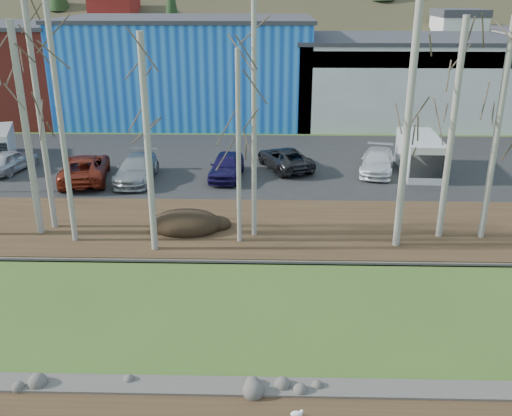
{
  "coord_description": "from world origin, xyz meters",
  "views": [
    {
      "loc": [
        0.94,
        -10.05,
        10.6
      ],
      "look_at": [
        0.39,
        10.76,
        2.5
      ],
      "focal_mm": 40.0,
      "sensor_mm": 36.0,
      "label": 1
    }
  ],
  "objects_px": {
    "car_0": "(10,161)",
    "car_5": "(377,162)",
    "car_4": "(285,158)",
    "car_2": "(136,169)",
    "car_1": "(85,168)",
    "van_white": "(420,156)",
    "car_3": "(227,166)",
    "seagull": "(297,414)"
  },
  "relations": [
    {
      "from": "car_0",
      "to": "car_5",
      "type": "relative_size",
      "value": 0.86
    },
    {
      "from": "car_4",
      "to": "car_5",
      "type": "xyz_separation_m",
      "value": [
        5.55,
        -0.62,
        0.01
      ]
    },
    {
      "from": "car_2",
      "to": "car_1",
      "type": "bearing_deg",
      "value": 179.82
    },
    {
      "from": "car_2",
      "to": "van_white",
      "type": "distance_m",
      "value": 16.71
    },
    {
      "from": "car_3",
      "to": "car_5",
      "type": "relative_size",
      "value": 0.93
    },
    {
      "from": "car_5",
      "to": "car_3",
      "type": "bearing_deg",
      "value": -158.35
    },
    {
      "from": "car_1",
      "to": "car_3",
      "type": "distance_m",
      "value": 8.15
    },
    {
      "from": "car_4",
      "to": "car_5",
      "type": "distance_m",
      "value": 5.59
    },
    {
      "from": "car_0",
      "to": "car_2",
      "type": "distance_m",
      "value": 8.18
    },
    {
      "from": "car_4",
      "to": "van_white",
      "type": "distance_m",
      "value": 8.08
    },
    {
      "from": "car_0",
      "to": "car_5",
      "type": "bearing_deg",
      "value": -165.36
    },
    {
      "from": "car_0",
      "to": "car_1",
      "type": "xyz_separation_m",
      "value": [
        5.05,
        -1.54,
        0.08
      ]
    },
    {
      "from": "car_1",
      "to": "car_2",
      "type": "relative_size",
      "value": 1.12
    },
    {
      "from": "car_3",
      "to": "car_4",
      "type": "distance_m",
      "value": 3.94
    },
    {
      "from": "car_1",
      "to": "car_5",
      "type": "height_order",
      "value": "car_1"
    },
    {
      "from": "seagull",
      "to": "car_5",
      "type": "bearing_deg",
      "value": 67.99
    },
    {
      "from": "car_4",
      "to": "seagull",
      "type": "bearing_deg",
      "value": 66.48
    },
    {
      "from": "car_0",
      "to": "van_white",
      "type": "bearing_deg",
      "value": -165.75
    },
    {
      "from": "van_white",
      "to": "car_1",
      "type": "bearing_deg",
      "value": -171.82
    },
    {
      "from": "car_1",
      "to": "car_2",
      "type": "distance_m",
      "value": 2.98
    },
    {
      "from": "car_5",
      "to": "car_0",
      "type": "bearing_deg",
      "value": -165.57
    },
    {
      "from": "car_5",
      "to": "seagull",
      "type": "bearing_deg",
      "value": -91.71
    },
    {
      "from": "seagull",
      "to": "car_3",
      "type": "relative_size",
      "value": 0.09
    },
    {
      "from": "van_white",
      "to": "car_2",
      "type": "bearing_deg",
      "value": -170.88
    },
    {
      "from": "car_1",
      "to": "van_white",
      "type": "distance_m",
      "value": 19.68
    },
    {
      "from": "car_3",
      "to": "car_5",
      "type": "bearing_deg",
      "value": 13.1
    },
    {
      "from": "car_4",
      "to": "car_5",
      "type": "relative_size",
      "value": 1.02
    },
    {
      "from": "seagull",
      "to": "car_1",
      "type": "xyz_separation_m",
      "value": [
        -11.44,
        19.11,
        0.74
      ]
    },
    {
      "from": "car_5",
      "to": "van_white",
      "type": "relative_size",
      "value": 0.9
    },
    {
      "from": "car_3",
      "to": "car_1",
      "type": "bearing_deg",
      "value": -170.61
    },
    {
      "from": "car_0",
      "to": "car_3",
      "type": "distance_m",
      "value": 13.2
    },
    {
      "from": "seagull",
      "to": "car_5",
      "type": "distance_m",
      "value": 21.84
    },
    {
      "from": "car_3",
      "to": "seagull",
      "type": "bearing_deg",
      "value": -75.69
    },
    {
      "from": "car_2",
      "to": "car_4",
      "type": "bearing_deg",
      "value": 16.47
    },
    {
      "from": "seagull",
      "to": "car_4",
      "type": "xyz_separation_m",
      "value": [
        0.11,
        21.69,
        0.64
      ]
    },
    {
      "from": "car_3",
      "to": "car_4",
      "type": "relative_size",
      "value": 0.9
    },
    {
      "from": "seagull",
      "to": "car_5",
      "type": "height_order",
      "value": "car_5"
    },
    {
      "from": "seagull",
      "to": "car_4",
      "type": "distance_m",
      "value": 21.7
    },
    {
      "from": "car_2",
      "to": "van_white",
      "type": "xyz_separation_m",
      "value": [
        16.61,
        1.85,
        0.39
      ]
    },
    {
      "from": "car_0",
      "to": "car_4",
      "type": "bearing_deg",
      "value": -162.87
    },
    {
      "from": "car_2",
      "to": "car_5",
      "type": "height_order",
      "value": "car_2"
    },
    {
      "from": "car_3",
      "to": "van_white",
      "type": "xyz_separation_m",
      "value": [
        11.46,
        1.19,
        0.36
      ]
    }
  ]
}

